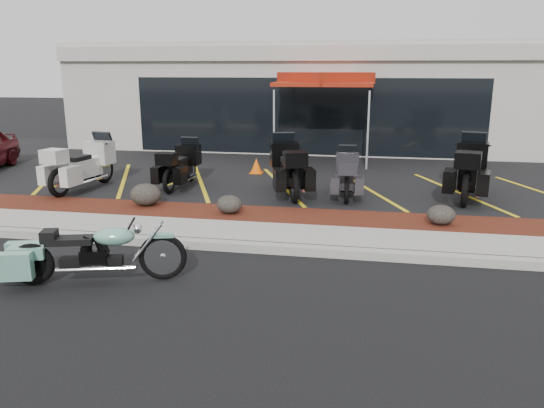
% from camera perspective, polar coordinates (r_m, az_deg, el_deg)
% --- Properties ---
extents(ground, '(90.00, 90.00, 0.00)m').
position_cam_1_polar(ground, '(8.60, -5.03, -6.94)').
color(ground, black).
rests_on(ground, ground).
extents(curb, '(24.00, 0.25, 0.15)m').
position_cam_1_polar(curb, '(9.39, -3.60, -4.55)').
color(curb, gray).
rests_on(curb, ground).
extents(sidewalk, '(24.00, 1.20, 0.15)m').
position_cam_1_polar(sidewalk, '(10.03, -2.64, -3.27)').
color(sidewalk, gray).
rests_on(sidewalk, ground).
extents(mulch_bed, '(24.00, 1.20, 0.16)m').
position_cam_1_polar(mulch_bed, '(11.15, -1.26, -1.40)').
color(mulch_bed, '#3A180D').
rests_on(mulch_bed, ground).
extents(upper_lot, '(26.00, 9.60, 0.15)m').
position_cam_1_polar(upper_lot, '(16.34, 2.55, 3.68)').
color(upper_lot, black).
rests_on(upper_lot, ground).
extents(dealership_building, '(18.00, 8.16, 4.00)m').
position_cam_1_polar(dealership_building, '(22.31, 4.86, 11.53)').
color(dealership_building, '#A6A196').
rests_on(dealership_building, ground).
extents(boulder_left, '(0.69, 0.58, 0.49)m').
position_cam_1_polar(boulder_left, '(12.03, -13.43, 0.99)').
color(boulder_left, black).
rests_on(boulder_left, mulch_bed).
extents(boulder_mid, '(0.54, 0.45, 0.39)m').
position_cam_1_polar(boulder_mid, '(11.12, -4.60, -0.04)').
color(boulder_mid, black).
rests_on(boulder_mid, mulch_bed).
extents(boulder_right, '(0.55, 0.46, 0.39)m').
position_cam_1_polar(boulder_right, '(10.80, 17.72, -1.12)').
color(boulder_right, black).
rests_on(boulder_right, mulch_bed).
extents(hero_cruiser, '(2.78, 1.40, 0.95)m').
position_cam_1_polar(hero_cruiser, '(8.13, -11.70, -4.90)').
color(hero_cruiser, '#6CA994').
rests_on(hero_cruiser, ground).
extents(touring_white, '(1.26, 2.46, 1.36)m').
position_cam_1_polar(touring_white, '(14.68, -17.69, 4.78)').
color(touring_white, silver).
rests_on(touring_white, upper_lot).
extents(touring_black_front, '(0.84, 2.09, 1.21)m').
position_cam_1_polar(touring_black_front, '(14.38, -8.79, 4.79)').
color(touring_black_front, black).
rests_on(touring_black_front, upper_lot).
extents(touring_black_mid, '(1.60, 2.58, 1.41)m').
position_cam_1_polar(touring_black_mid, '(13.58, 1.24, 4.82)').
color(touring_black_mid, black).
rests_on(touring_black_mid, upper_lot).
extents(touring_grey, '(0.84, 2.00, 1.14)m').
position_cam_1_polar(touring_grey, '(13.33, 8.08, 3.91)').
color(touring_grey, '#2B2A2F').
rests_on(touring_grey, upper_lot).
extents(touring_black_rear, '(1.51, 2.68, 1.47)m').
position_cam_1_polar(touring_black_rear, '(14.03, 20.71, 4.33)').
color(touring_black_rear, black).
rests_on(touring_black_rear, upper_lot).
extents(traffic_cone, '(0.39, 0.39, 0.43)m').
position_cam_1_polar(traffic_cone, '(15.41, -1.70, 4.14)').
color(traffic_cone, '#EA5807').
rests_on(traffic_cone, upper_lot).
extents(popup_canopy, '(3.41, 3.41, 2.83)m').
position_cam_1_polar(popup_canopy, '(17.52, 5.76, 13.07)').
color(popup_canopy, silver).
rests_on(popup_canopy, upper_lot).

